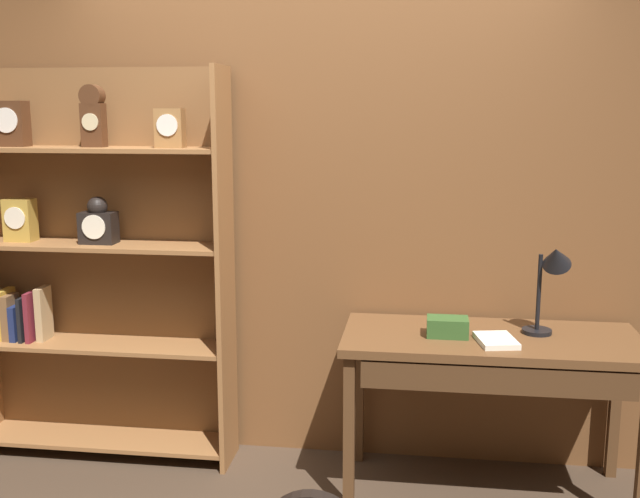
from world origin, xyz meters
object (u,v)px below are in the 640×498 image
(bookshelf, at_px, (91,266))
(workbench, at_px, (492,357))
(toolbox_small, at_px, (447,327))
(desk_lamp, at_px, (552,272))
(open_repair_manual, at_px, (496,340))

(bookshelf, bearing_deg, workbench, -6.00)
(bookshelf, height_order, toolbox_small, bookshelf)
(desk_lamp, bearing_deg, bookshelf, 176.07)
(desk_lamp, distance_m, toolbox_small, 0.53)
(bookshelf, height_order, open_repair_manual, bookshelf)
(desk_lamp, height_order, open_repair_manual, desk_lamp)
(bookshelf, relative_size, open_repair_manual, 9.22)
(bookshelf, xyz_separation_m, desk_lamp, (2.29, -0.16, 0.07))
(desk_lamp, xyz_separation_m, toolbox_small, (-0.46, -0.06, -0.26))
(workbench, xyz_separation_m, desk_lamp, (0.26, 0.06, 0.40))
(toolbox_small, bearing_deg, workbench, 1.98)
(bookshelf, height_order, desk_lamp, bookshelf)
(desk_lamp, distance_m, open_repair_manual, 0.41)
(workbench, bearing_deg, toolbox_small, -178.02)
(open_repair_manual, bearing_deg, workbench, 84.87)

